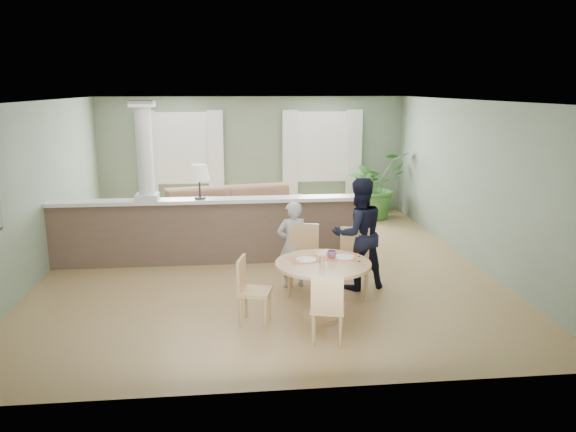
{
  "coord_description": "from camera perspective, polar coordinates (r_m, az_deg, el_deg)",
  "views": [
    {
      "loc": [
        -0.58,
        -8.96,
        2.91
      ],
      "look_at": [
        0.28,
        -1.0,
        1.06
      ],
      "focal_mm": 35.0,
      "sensor_mm": 36.0,
      "label": 1
    }
  ],
  "objects": [
    {
      "name": "ground",
      "position": [
        9.44,
        -2.34,
        -4.97
      ],
      "size": [
        8.0,
        8.0,
        0.0
      ],
      "primitive_type": "plane",
      "color": "tan",
      "rests_on": "ground"
    },
    {
      "name": "chair_far_man",
      "position": [
        8.02,
        6.76,
        -4.35
      ],
      "size": [
        0.52,
        0.52,
        0.96
      ],
      "rotation": [
        0.0,
        0.0,
        -0.23
      ],
      "color": "tan",
      "rests_on": "ground"
    },
    {
      "name": "chair_side",
      "position": [
        7.08,
        -3.91,
        -7.22
      ],
      "size": [
        0.47,
        0.47,
        0.84
      ],
      "rotation": [
        0.0,
        0.0,
        1.31
      ],
      "color": "tan",
      "rests_on": "ground"
    },
    {
      "name": "child_person",
      "position": [
        8.25,
        0.47,
        -2.91
      ],
      "size": [
        0.51,
        0.38,
        1.3
      ],
      "primitive_type": "imported",
      "rotation": [
        0.0,
        0.0,
        3.29
      ],
      "color": "#A4A3A9",
      "rests_on": "ground"
    },
    {
      "name": "pony_wall",
      "position": [
        9.43,
        -8.45,
        -0.66
      ],
      "size": [
        5.32,
        0.38,
        2.7
      ],
      "color": "brown",
      "rests_on": "ground"
    },
    {
      "name": "chair_near",
      "position": [
        6.51,
        4.04,
        -9.06
      ],
      "size": [
        0.46,
        0.46,
        0.85
      ],
      "rotation": [
        0.0,
        0.0,
        2.9
      ],
      "color": "tan",
      "rests_on": "ground"
    },
    {
      "name": "chair_far_boy",
      "position": [
        8.08,
        1.57,
        -4.03
      ],
      "size": [
        0.53,
        0.53,
        0.98
      ],
      "rotation": [
        0.0,
        0.0,
        -0.21
      ],
      "color": "tan",
      "rests_on": "ground"
    },
    {
      "name": "dining_table",
      "position": [
        7.2,
        3.59,
        -5.84
      ],
      "size": [
        1.22,
        1.22,
        0.83
      ],
      "rotation": [
        0.0,
        0.0,
        0.21
      ],
      "color": "tan",
      "rests_on": "ground"
    },
    {
      "name": "houseplant",
      "position": [
        12.78,
        8.83,
        3.13
      ],
      "size": [
        1.77,
        1.71,
        1.51
      ],
      "primitive_type": "imported",
      "rotation": [
        0.0,
        0.0,
        0.54
      ],
      "color": "#376E2C",
      "rests_on": "ground"
    },
    {
      "name": "man_person",
      "position": [
        8.23,
        7.16,
        -1.79
      ],
      "size": [
        0.92,
        0.78,
        1.65
      ],
      "primitive_type": "imported",
      "rotation": [
        0.0,
        0.0,
        3.36
      ],
      "color": "black",
      "rests_on": "ground"
    },
    {
      "name": "sofa",
      "position": [
        11.1,
        -5.63,
        0.27
      ],
      "size": [
        3.46,
        1.87,
        0.96
      ],
      "primitive_type": "imported",
      "rotation": [
        0.0,
        0.0,
        0.19
      ],
      "color": "#88664A",
      "rests_on": "ground"
    },
    {
      "name": "room_shell",
      "position": [
        9.67,
        -2.86,
        6.46
      ],
      "size": [
        7.02,
        8.02,
        2.71
      ],
      "color": "gray",
      "rests_on": "ground"
    }
  ]
}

